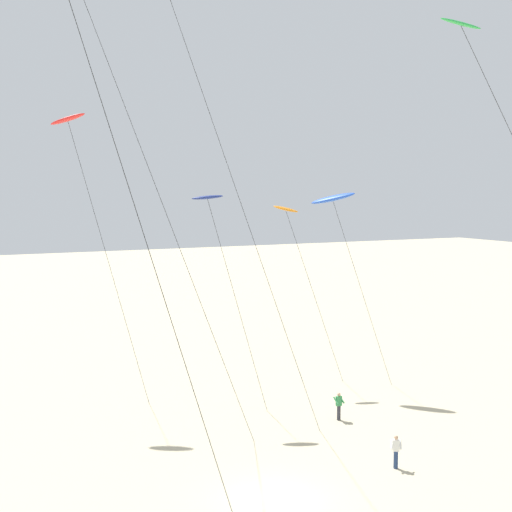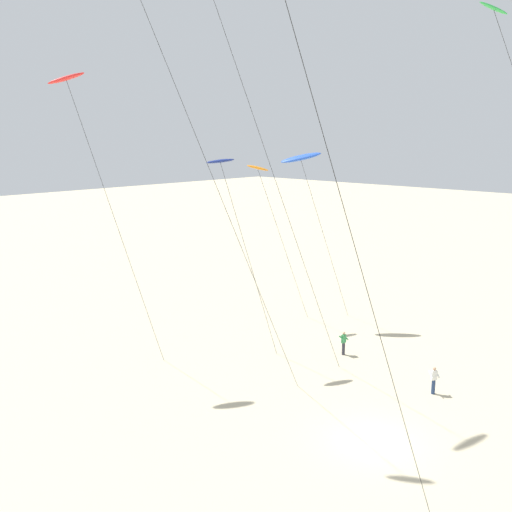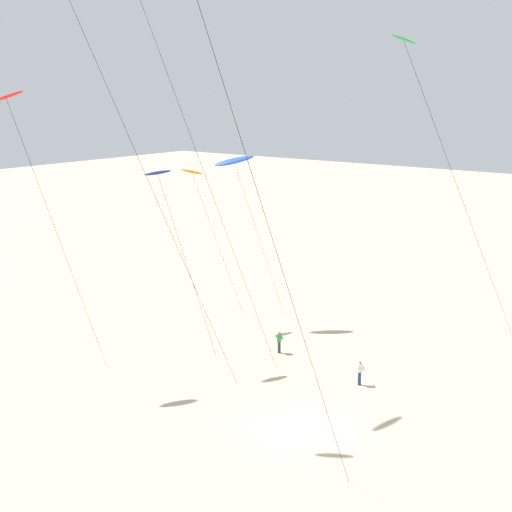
{
  "view_description": "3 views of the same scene",
  "coord_description": "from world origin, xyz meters",
  "px_view_note": "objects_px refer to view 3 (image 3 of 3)",
  "views": [
    {
      "loc": [
        -14.0,
        -26.53,
        13.71
      ],
      "look_at": [
        1.47,
        4.7,
        10.44
      ],
      "focal_mm": 49.12,
      "sensor_mm": 36.0,
      "label": 1
    },
    {
      "loc": [
        -23.18,
        -13.86,
        14.98
      ],
      "look_at": [
        0.91,
        8.93,
        8.0
      ],
      "focal_mm": 40.78,
      "sensor_mm": 36.0,
      "label": 2
    },
    {
      "loc": [
        -30.74,
        -19.71,
        18.73
      ],
      "look_at": [
        0.28,
        3.7,
        9.44
      ],
      "focal_mm": 49.17,
      "sensor_mm": 36.0,
      "label": 3
    }
  ],
  "objects_px": {
    "kite_red": "(8,101)",
    "kite_navy": "(159,176)",
    "kite_orange": "(193,175)",
    "kite_blue": "(234,161)",
    "kite_flyer_nearest": "(279,341)",
    "kite_green": "(409,54)",
    "kite_flyer_middle": "(360,372)"
  },
  "relations": [
    {
      "from": "kite_red",
      "to": "kite_navy",
      "type": "relative_size",
      "value": 1.39
    },
    {
      "from": "kite_orange",
      "to": "kite_blue",
      "type": "xyz_separation_m",
      "value": [
        2.5,
        -2.2,
        0.96
      ]
    },
    {
      "from": "kite_flyer_nearest",
      "to": "kite_green",
      "type": "bearing_deg",
      "value": -78.5
    },
    {
      "from": "kite_red",
      "to": "kite_flyer_nearest",
      "type": "relative_size",
      "value": 11.23
    },
    {
      "from": "kite_flyer_nearest",
      "to": "kite_flyer_middle",
      "type": "bearing_deg",
      "value": -101.34
    },
    {
      "from": "kite_red",
      "to": "kite_flyer_middle",
      "type": "relative_size",
      "value": 11.23
    },
    {
      "from": "kite_orange",
      "to": "kite_flyer_nearest",
      "type": "relative_size",
      "value": 7.63
    },
    {
      "from": "kite_navy",
      "to": "kite_green",
      "type": "bearing_deg",
      "value": -61.36
    },
    {
      "from": "kite_orange",
      "to": "kite_navy",
      "type": "relative_size",
      "value": 0.94
    },
    {
      "from": "kite_orange",
      "to": "kite_blue",
      "type": "relative_size",
      "value": 0.92
    },
    {
      "from": "kite_green",
      "to": "kite_flyer_nearest",
      "type": "relative_size",
      "value": 13.18
    },
    {
      "from": "kite_flyer_nearest",
      "to": "kite_red",
      "type": "bearing_deg",
      "value": 139.29
    },
    {
      "from": "kite_blue",
      "to": "kite_flyer_nearest",
      "type": "bearing_deg",
      "value": -119.46
    },
    {
      "from": "kite_blue",
      "to": "kite_flyer_nearest",
      "type": "relative_size",
      "value": 8.25
    },
    {
      "from": "kite_navy",
      "to": "kite_flyer_middle",
      "type": "xyz_separation_m",
      "value": [
        4.49,
        -13.16,
        -12.17
      ]
    },
    {
      "from": "kite_orange",
      "to": "kite_navy",
      "type": "bearing_deg",
      "value": -153.01
    },
    {
      "from": "kite_green",
      "to": "kite_flyer_middle",
      "type": "bearing_deg",
      "value": 164.5
    },
    {
      "from": "kite_red",
      "to": "kite_orange",
      "type": "bearing_deg",
      "value": -6.59
    },
    {
      "from": "kite_orange",
      "to": "kite_blue",
      "type": "height_order",
      "value": "kite_blue"
    },
    {
      "from": "kite_green",
      "to": "kite_navy",
      "type": "relative_size",
      "value": 1.63
    },
    {
      "from": "kite_flyer_nearest",
      "to": "kite_blue",
      "type": "bearing_deg",
      "value": 60.54
    },
    {
      "from": "kite_red",
      "to": "kite_flyer_middle",
      "type": "bearing_deg",
      "value": -58.04
    },
    {
      "from": "kite_navy",
      "to": "kite_flyer_nearest",
      "type": "bearing_deg",
      "value": -43.81
    },
    {
      "from": "kite_blue",
      "to": "kite_navy",
      "type": "xyz_separation_m",
      "value": [
        -10.18,
        -1.71,
        -0.05
      ]
    },
    {
      "from": "kite_flyer_nearest",
      "to": "kite_flyer_middle",
      "type": "height_order",
      "value": "same"
    },
    {
      "from": "kite_blue",
      "to": "kite_flyer_middle",
      "type": "distance_m",
      "value": 20.07
    },
    {
      "from": "kite_blue",
      "to": "kite_flyer_middle",
      "type": "xyz_separation_m",
      "value": [
        -5.7,
        -14.87,
        -12.22
      ]
    },
    {
      "from": "kite_blue",
      "to": "kite_green",
      "type": "bearing_deg",
      "value": -99.07
    },
    {
      "from": "kite_red",
      "to": "kite_navy",
      "type": "height_order",
      "value": "kite_red"
    },
    {
      "from": "kite_blue",
      "to": "kite_navy",
      "type": "relative_size",
      "value": 1.02
    },
    {
      "from": "kite_green",
      "to": "kite_flyer_nearest",
      "type": "xyz_separation_m",
      "value": [
        -1.69,
        8.31,
        -19.88
      ]
    },
    {
      "from": "kite_orange",
      "to": "kite_red",
      "type": "height_order",
      "value": "kite_red"
    }
  ]
}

